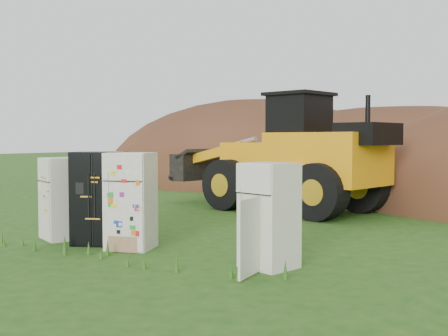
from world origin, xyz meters
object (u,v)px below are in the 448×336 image
Objects in this scene: fridge_sticker at (131,201)px; wheel_loader at (276,152)px; fridge_black_side at (99,198)px; fridge_leftmost at (62,198)px; fridge_open_door at (269,215)px.

wheel_loader is (-0.46, 6.69, 0.77)m from fridge_sticker.
fridge_leftmost is at bearing 157.58° from fridge_black_side.
wheel_loader is (-3.34, 6.66, 0.83)m from fridge_open_door.
fridge_open_door is at bearing -24.84° from fridge_black_side.
wheel_loader is at bearing 74.24° from fridge_sticker.
wheel_loader reaches higher than fridge_open_door.
fridge_black_side is at bearing -166.04° from fridge_open_door.
fridge_open_door is at bearing -19.09° from fridge_sticker.
fridge_sticker reaches higher than fridge_open_door.
fridge_black_side reaches higher than fridge_open_door.
fridge_black_side is 1.08× the size of fridge_open_door.
fridge_black_side reaches higher than fridge_leftmost.
wheel_loader is at bearing 100.61° from fridge_leftmost.
fridge_leftmost is 6.89m from wheel_loader.
fridge_open_door is 0.24× the size of wheel_loader.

